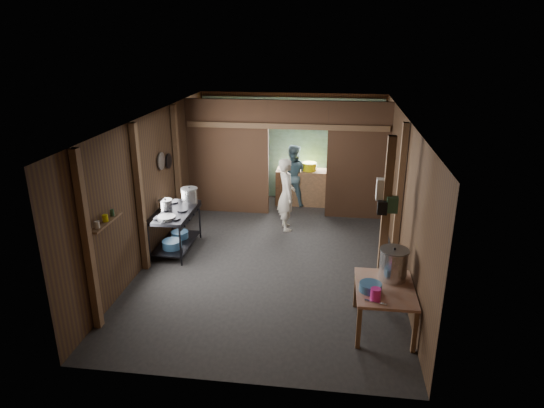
# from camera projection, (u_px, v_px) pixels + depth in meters

# --- Properties ---
(floor) EXTENTS (4.50, 7.00, 0.00)m
(floor) POSITION_uv_depth(u_px,v_px,m) (273.00, 255.00, 8.97)
(floor) COLOR #252424
(floor) RESTS_ON ground
(ceiling) EXTENTS (4.50, 7.00, 0.00)m
(ceiling) POSITION_uv_depth(u_px,v_px,m) (274.00, 117.00, 8.08)
(ceiling) COLOR #2E2E2E
(ceiling) RESTS_ON ground
(wall_back) EXTENTS (4.50, 0.00, 2.60)m
(wall_back) POSITION_uv_depth(u_px,v_px,m) (292.00, 146.00, 11.79)
(wall_back) COLOR #4C341C
(wall_back) RESTS_ON ground
(wall_front) EXTENTS (4.50, 0.00, 2.60)m
(wall_front) POSITION_uv_depth(u_px,v_px,m) (233.00, 287.00, 5.26)
(wall_front) COLOR #4C341C
(wall_front) RESTS_ON ground
(wall_left) EXTENTS (0.00, 7.00, 2.60)m
(wall_left) POSITION_uv_depth(u_px,v_px,m) (153.00, 185.00, 8.80)
(wall_left) COLOR #4C341C
(wall_left) RESTS_ON ground
(wall_right) EXTENTS (0.00, 7.00, 2.60)m
(wall_right) POSITION_uv_depth(u_px,v_px,m) (402.00, 195.00, 8.24)
(wall_right) COLOR #4C341C
(wall_right) RESTS_ON ground
(partition_left) EXTENTS (1.85, 0.10, 2.60)m
(partition_left) POSITION_uv_depth(u_px,v_px,m) (228.00, 157.00, 10.74)
(partition_left) COLOR brown
(partition_left) RESTS_ON floor
(partition_right) EXTENTS (1.35, 0.10, 2.60)m
(partition_right) POSITION_uv_depth(u_px,v_px,m) (358.00, 162.00, 10.38)
(partition_right) COLOR brown
(partition_right) RESTS_ON floor
(partition_header) EXTENTS (1.30, 0.10, 0.60)m
(partition_header) POSITION_uv_depth(u_px,v_px,m) (298.00, 114.00, 10.20)
(partition_header) COLOR brown
(partition_header) RESTS_ON wall_back
(turquoise_panel) EXTENTS (4.40, 0.06, 2.50)m
(turquoise_panel) POSITION_uv_depth(u_px,v_px,m) (291.00, 149.00, 11.75)
(turquoise_panel) COLOR #87C7C6
(turquoise_panel) RESTS_ON wall_back
(back_counter) EXTENTS (1.20, 0.50, 0.85)m
(back_counter) POSITION_uv_depth(u_px,v_px,m) (301.00, 187.00, 11.53)
(back_counter) COLOR #8D603D
(back_counter) RESTS_ON floor
(wall_clock) EXTENTS (0.20, 0.03, 0.20)m
(wall_clock) POSITION_uv_depth(u_px,v_px,m) (302.00, 123.00, 11.46)
(wall_clock) COLOR beige
(wall_clock) RESTS_ON wall_back
(post_left_a) EXTENTS (0.10, 0.12, 2.60)m
(post_left_a) POSITION_uv_depth(u_px,v_px,m) (88.00, 243.00, 6.37)
(post_left_a) COLOR #8D603D
(post_left_a) RESTS_ON floor
(post_left_b) EXTENTS (0.10, 0.12, 2.60)m
(post_left_b) POSITION_uv_depth(u_px,v_px,m) (140.00, 199.00, 8.05)
(post_left_b) COLOR #8D603D
(post_left_b) RESTS_ON floor
(post_left_c) EXTENTS (0.10, 0.12, 2.60)m
(post_left_c) POSITION_uv_depth(u_px,v_px,m) (177.00, 168.00, 9.91)
(post_left_c) COLOR #8D603D
(post_left_c) RESTS_ON floor
(post_right) EXTENTS (0.10, 0.12, 2.60)m
(post_right) POSITION_uv_depth(u_px,v_px,m) (399.00, 199.00, 8.07)
(post_right) COLOR #8D603D
(post_right) RESTS_ON floor
(post_free) EXTENTS (0.12, 0.12, 2.60)m
(post_free) POSITION_uv_depth(u_px,v_px,m) (385.00, 222.00, 7.08)
(post_free) COLOR #8D603D
(post_free) RESTS_ON floor
(cross_beam) EXTENTS (4.40, 0.12, 0.12)m
(cross_beam) POSITION_uv_depth(u_px,v_px,m) (286.00, 126.00, 10.27)
(cross_beam) COLOR #8D603D
(cross_beam) RESTS_ON wall_left
(pan_lid_big) EXTENTS (0.03, 0.34, 0.34)m
(pan_lid_big) POSITION_uv_depth(u_px,v_px,m) (161.00, 161.00, 9.05)
(pan_lid_big) COLOR slate
(pan_lid_big) RESTS_ON wall_left
(pan_lid_small) EXTENTS (0.03, 0.30, 0.30)m
(pan_lid_small) POSITION_uv_depth(u_px,v_px,m) (169.00, 161.00, 9.46)
(pan_lid_small) COLOR black
(pan_lid_small) RESTS_ON wall_left
(wall_shelf) EXTENTS (0.14, 0.80, 0.03)m
(wall_shelf) POSITION_uv_depth(u_px,v_px,m) (106.00, 222.00, 6.80)
(wall_shelf) COLOR #8D603D
(wall_shelf) RESTS_ON wall_left
(jar_white) EXTENTS (0.07, 0.07, 0.10)m
(jar_white) POSITION_uv_depth(u_px,v_px,m) (97.00, 225.00, 6.54)
(jar_white) COLOR beige
(jar_white) RESTS_ON wall_shelf
(jar_yellow) EXTENTS (0.08, 0.08, 0.10)m
(jar_yellow) POSITION_uv_depth(u_px,v_px,m) (105.00, 218.00, 6.78)
(jar_yellow) COLOR #D7CF09
(jar_yellow) RESTS_ON wall_shelf
(jar_green) EXTENTS (0.06, 0.06, 0.10)m
(jar_green) POSITION_uv_depth(u_px,v_px,m) (112.00, 213.00, 6.98)
(jar_green) COLOR #294F34
(jar_green) RESTS_ON wall_shelf
(bag_white) EXTENTS (0.22, 0.15, 0.32)m
(bag_white) POSITION_uv_depth(u_px,v_px,m) (384.00, 189.00, 7.00)
(bag_white) COLOR beige
(bag_white) RESTS_ON post_free
(bag_green) EXTENTS (0.16, 0.12, 0.24)m
(bag_green) POSITION_uv_depth(u_px,v_px,m) (392.00, 205.00, 6.92)
(bag_green) COLOR #294F34
(bag_green) RESTS_ON post_free
(bag_black) EXTENTS (0.14, 0.10, 0.20)m
(bag_black) POSITION_uv_depth(u_px,v_px,m) (382.00, 208.00, 6.93)
(bag_black) COLOR black
(bag_black) RESTS_ON post_free
(gas_range) EXTENTS (0.70, 1.37, 0.81)m
(gas_range) POSITION_uv_depth(u_px,v_px,m) (176.00, 231.00, 9.06)
(gas_range) COLOR black
(gas_range) RESTS_ON floor
(prep_table) EXTENTS (0.80, 1.10, 0.65)m
(prep_table) POSITION_uv_depth(u_px,v_px,m) (383.00, 308.00, 6.67)
(prep_table) COLOR tan
(prep_table) RESTS_ON floor
(stove_pot_large) EXTENTS (0.34, 0.34, 0.33)m
(stove_pot_large) POSITION_uv_depth(u_px,v_px,m) (190.00, 196.00, 9.27)
(stove_pot_large) COLOR silver
(stove_pot_large) RESTS_ON gas_range
(stove_pot_med) EXTENTS (0.29, 0.29, 0.22)m
(stove_pot_med) POSITION_uv_depth(u_px,v_px,m) (166.00, 205.00, 8.93)
(stove_pot_med) COLOR silver
(stove_pot_med) RESTS_ON gas_range
(frying_pan) EXTENTS (0.34, 0.55, 0.07)m
(frying_pan) POSITION_uv_depth(u_px,v_px,m) (166.00, 218.00, 8.51)
(frying_pan) COLOR slate
(frying_pan) RESTS_ON gas_range
(blue_tub_front) EXTENTS (0.36, 0.36, 0.15)m
(blue_tub_front) POSITION_uv_depth(u_px,v_px,m) (172.00, 244.00, 8.88)
(blue_tub_front) COLOR #386793
(blue_tub_front) RESTS_ON gas_range
(blue_tub_back) EXTENTS (0.33, 0.33, 0.13)m
(blue_tub_back) POSITION_uv_depth(u_px,v_px,m) (180.00, 235.00, 9.32)
(blue_tub_back) COLOR #386793
(blue_tub_back) RESTS_ON gas_range
(stock_pot) EXTENTS (0.49, 0.49, 0.48)m
(stock_pot) POSITION_uv_depth(u_px,v_px,m) (393.00, 265.00, 6.71)
(stock_pot) COLOR silver
(stock_pot) RESTS_ON prep_table
(wash_basin) EXTENTS (0.33, 0.33, 0.11)m
(wash_basin) POSITION_uv_depth(u_px,v_px,m) (370.00, 287.00, 6.45)
(wash_basin) COLOR #386793
(wash_basin) RESTS_ON prep_table
(pink_bucket) EXTENTS (0.15, 0.15, 0.16)m
(pink_bucket) POSITION_uv_depth(u_px,v_px,m) (376.00, 294.00, 6.22)
(pink_bucket) COLOR #F92AA1
(pink_bucket) RESTS_ON prep_table
(knife) EXTENTS (0.30, 0.13, 0.01)m
(knife) POSITION_uv_depth(u_px,v_px,m) (376.00, 302.00, 6.18)
(knife) COLOR silver
(knife) RESTS_ON prep_table
(yellow_tub) EXTENTS (0.34, 0.34, 0.19)m
(yellow_tub) POSITION_uv_depth(u_px,v_px,m) (309.00, 166.00, 11.33)
(yellow_tub) COLOR #D7CF09
(yellow_tub) RESTS_ON back_counter
(red_cup) EXTENTS (0.11, 0.11, 0.13)m
(red_cup) POSITION_uv_depth(u_px,v_px,m) (286.00, 167.00, 11.41)
(red_cup) COLOR #B93513
(red_cup) RESTS_ON back_counter
(cook) EXTENTS (0.52, 0.65, 1.54)m
(cook) POSITION_uv_depth(u_px,v_px,m) (286.00, 194.00, 9.92)
(cook) COLOR beige
(cook) RESTS_ON floor
(worker_back) EXTENTS (0.79, 0.65, 1.48)m
(worker_back) POSITION_uv_depth(u_px,v_px,m) (292.00, 175.00, 11.37)
(worker_back) COLOR slate
(worker_back) RESTS_ON floor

